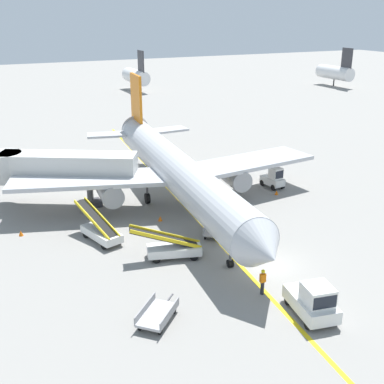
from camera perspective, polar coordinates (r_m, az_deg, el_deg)
The scene contains 18 objects.
ground_plane at distance 34.94m, azimuth 8.85°, elevation -8.31°, with size 300.00×300.00×0.00m, color gray.
taxi_line_yellow at distance 38.05m, azimuth 2.88°, elevation -5.58°, with size 0.30×80.00×0.01m, color yellow.
airliner at distance 43.44m, azimuth -1.97°, elevation 2.60°, with size 28.46×35.34×10.10m.
jet_bridge at distance 45.17m, azimuth -15.72°, elevation 2.70°, with size 12.46×8.42×4.85m.
pushback_tug at distance 29.62m, azimuth 13.76°, elevation -12.09°, with size 2.52×3.88×2.20m.
baggage_tug_near_wing at distance 49.53m, azimuth 9.37°, elevation 1.54°, with size 1.57×2.53×2.10m.
belt_loader_forward_hold at distance 35.19m, azimuth -2.26°, elevation -6.42°, with size 5.15×2.66×2.59m.
belt_loader_aft_hold at distance 38.35m, azimuth -10.48°, elevation -4.43°, with size 2.52×5.16×2.59m.
baggage_cart_loaded at distance 38.87m, azimuth 2.74°, elevation -4.25°, with size 2.99×3.43×0.94m.
baggage_cart_empty_trailing at distance 28.72m, azimuth -3.99°, elevation -13.86°, with size 3.24×3.22×0.94m.
ground_crew_marshaller at distance 37.17m, azimuth 9.48°, elevation -4.95°, with size 0.36×0.24×1.70m.
ground_crew_wing_walker at distance 31.16m, azimuth 8.13°, elevation -10.11°, with size 0.36×0.24×1.70m.
safety_cone_nose_left at distance 47.85m, azimuth 9.70°, elevation -0.05°, with size 0.36×0.36×0.44m, color orange.
safety_cone_nose_right at distance 42.81m, azimuth 6.88°, elevation -2.37°, with size 0.36×0.36×0.44m, color orange.
safety_cone_wingtip_left at distance 40.92m, azimuth -19.09°, elevation -4.49°, with size 0.36×0.36×0.44m, color orange.
safety_cone_wingtip_right at distance 41.43m, azimuth -3.68°, elevation -3.05°, with size 0.36×0.36×0.44m, color orange.
distant_aircraft_mid_left at distance 110.55m, azimuth -6.47°, elevation 13.13°, with size 3.00×10.10×8.80m.
distant_aircraft_mid_right at distance 121.42m, azimuth 16.14°, elevation 13.11°, with size 3.00×10.10×8.80m.
Camera 1 is at (-17.97, -25.00, 16.51)m, focal length 46.34 mm.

